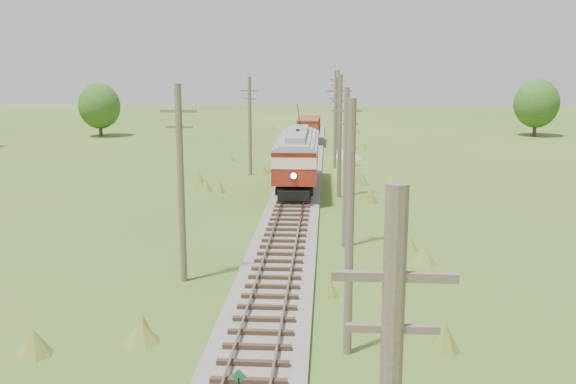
# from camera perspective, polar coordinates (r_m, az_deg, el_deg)

# --- Properties ---
(railbed_main) EXTENTS (3.60, 96.00, 0.57)m
(railbed_main) POSITION_cam_1_polar(r_m,az_deg,el_deg) (50.78, 0.88, 0.52)
(railbed_main) COLOR #605B54
(railbed_main) RESTS_ON ground
(switch_marker) EXTENTS (0.45, 0.06, 1.08)m
(switch_marker) POSITION_cam_1_polar(r_m,az_deg,el_deg) (19.80, -4.40, -16.56)
(switch_marker) COLOR black
(switch_marker) RESTS_ON ground
(streetcar) EXTENTS (3.24, 13.56, 6.18)m
(streetcar) POSITION_cam_1_polar(r_m,az_deg,el_deg) (49.84, 0.86, 3.37)
(streetcar) COLOR black
(streetcar) RESTS_ON ground
(gondola) EXTENTS (2.65, 7.85, 2.60)m
(gondola) POSITION_cam_1_polar(r_m,az_deg,el_deg) (78.13, 1.86, 5.74)
(gondola) COLOR black
(gondola) RESTS_ON ground
(gravel_pile) EXTENTS (3.06, 3.24, 1.11)m
(gravel_pile) POSITION_cam_1_polar(r_m,az_deg,el_deg) (67.25, 5.31, 3.49)
(gravel_pile) COLOR gray
(gravel_pile) RESTS_ON ground
(utility_pole_r_1) EXTENTS (0.30, 0.30, 8.80)m
(utility_pole_r_1) POSITION_cam_1_polar(r_m,az_deg,el_deg) (21.52, 5.50, -3.44)
(utility_pole_r_1) COLOR brown
(utility_pole_r_1) RESTS_ON ground
(utility_pole_r_2) EXTENTS (1.60, 0.30, 8.60)m
(utility_pole_r_2) POSITION_cam_1_polar(r_m,az_deg,el_deg) (34.24, 5.15, 2.25)
(utility_pole_r_2) COLOR brown
(utility_pole_r_2) RESTS_ON ground
(utility_pole_r_3) EXTENTS (1.60, 0.30, 9.00)m
(utility_pole_r_3) POSITION_cam_1_polar(r_m,az_deg,el_deg) (47.09, 4.63, 5.07)
(utility_pole_r_3) COLOR brown
(utility_pole_r_3) RESTS_ON ground
(utility_pole_r_4) EXTENTS (1.60, 0.30, 8.40)m
(utility_pole_r_4) POSITION_cam_1_polar(r_m,az_deg,el_deg) (60.04, 4.23, 6.19)
(utility_pole_r_4) COLOR brown
(utility_pole_r_4) RESTS_ON ground
(utility_pole_r_5) EXTENTS (1.60, 0.30, 8.90)m
(utility_pole_r_5) POSITION_cam_1_polar(r_m,az_deg,el_deg) (72.98, 4.45, 7.35)
(utility_pole_r_5) COLOR brown
(utility_pole_r_5) RESTS_ON ground
(utility_pole_r_6) EXTENTS (1.60, 0.30, 8.70)m
(utility_pole_r_6) POSITION_cam_1_polar(r_m,az_deg,el_deg) (85.95, 4.19, 7.93)
(utility_pole_r_6) COLOR brown
(utility_pole_r_6) RESTS_ON ground
(utility_pole_l_a) EXTENTS (1.60, 0.30, 9.00)m
(utility_pole_l_a) POSITION_cam_1_polar(r_m,az_deg,el_deg) (29.03, -9.50, 0.85)
(utility_pole_l_a) COLOR brown
(utility_pole_l_a) RESTS_ON ground
(utility_pole_l_b) EXTENTS (1.60, 0.30, 8.60)m
(utility_pole_l_b) POSITION_cam_1_polar(r_m,az_deg,el_deg) (56.46, -3.41, 5.96)
(utility_pole_l_b) COLOR brown
(utility_pole_l_b) RESTS_ON ground
(tree_mid_a) EXTENTS (5.46, 5.46, 7.03)m
(tree_mid_a) POSITION_cam_1_polar(r_m,az_deg,el_deg) (89.30, -16.42, 7.34)
(tree_mid_a) COLOR #38281C
(tree_mid_a) RESTS_ON ground
(tree_mid_b) EXTENTS (5.88, 5.88, 7.57)m
(tree_mid_b) POSITION_cam_1_polar(r_m,az_deg,el_deg) (92.20, 21.22, 7.34)
(tree_mid_b) COLOR #38281C
(tree_mid_b) RESTS_ON ground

